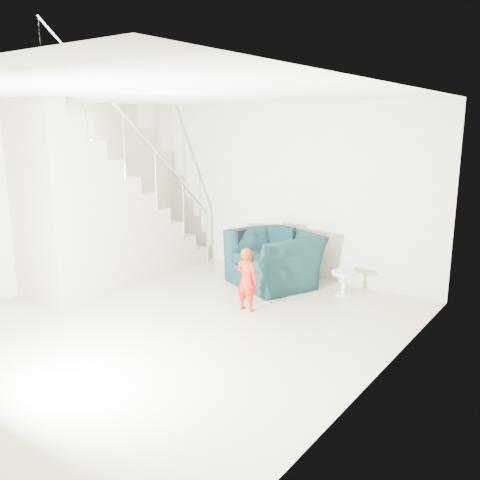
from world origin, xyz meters
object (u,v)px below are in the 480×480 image
(toddler, at_px, (247,279))
(staircase, at_px, (97,223))
(side_table, at_px, (344,280))
(armchair, at_px, (274,259))

(toddler, relative_size, staircase, 0.23)
(toddler, distance_m, staircase, 2.54)
(toddler, height_order, side_table, toddler)
(armchair, bearing_deg, side_table, 30.39)
(armchair, relative_size, toddler, 1.47)
(armchair, distance_m, staircase, 2.69)
(toddler, bearing_deg, side_table, -120.00)
(armchair, xyz_separation_m, staircase, (-2.15, -1.52, 0.55))
(toddler, distance_m, side_table, 1.51)
(armchair, distance_m, toddler, 1.19)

